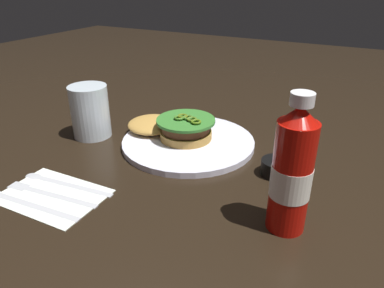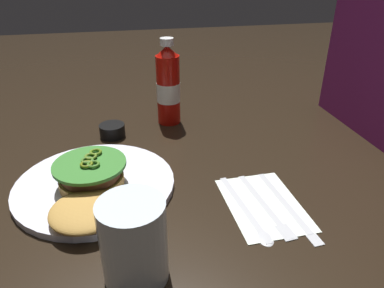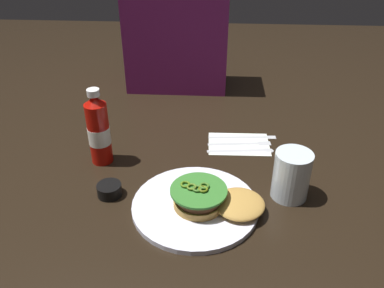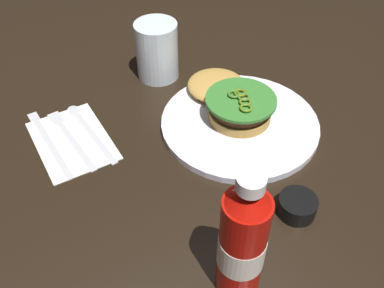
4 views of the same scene
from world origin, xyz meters
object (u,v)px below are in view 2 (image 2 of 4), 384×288
(ketchup_bottle, at_px, (168,87))
(fork_utensil, at_px, (269,209))
(condiment_cup, at_px, (112,130))
(water_glass, at_px, (134,242))
(butter_knife, at_px, (290,208))
(napkin, at_px, (263,204))
(dinner_plate, at_px, (95,185))
(burger_sandwich, at_px, (89,186))
(spoon_utensil, at_px, (251,216))

(ketchup_bottle, relative_size, fork_utensil, 1.14)
(condiment_cup, height_order, fork_utensil, condiment_cup)
(water_glass, xyz_separation_m, butter_knife, (-0.09, 0.27, -0.06))
(napkin, bearing_deg, condiment_cup, -141.88)
(napkin, distance_m, fork_utensil, 0.02)
(ketchup_bottle, bearing_deg, dinner_plate, -34.16)
(burger_sandwich, relative_size, napkin, 1.22)
(spoon_utensil, bearing_deg, water_glass, -67.23)
(dinner_plate, relative_size, ketchup_bottle, 1.38)
(water_glass, relative_size, condiment_cup, 2.03)
(ketchup_bottle, bearing_deg, butter_knife, 20.09)
(napkin, xyz_separation_m, butter_knife, (0.03, 0.04, 0.00))
(condiment_cup, relative_size, butter_knife, 0.29)
(dinner_plate, bearing_deg, water_glass, 15.20)
(water_glass, bearing_deg, ketchup_bottle, 166.33)
(water_glass, bearing_deg, condiment_cup, -176.58)
(dinner_plate, bearing_deg, fork_utensil, 65.64)
(water_glass, distance_m, fork_utensil, 0.25)
(napkin, height_order, fork_utensil, fork_utensil)
(fork_utensil, bearing_deg, napkin, -173.96)
(water_glass, relative_size, napkin, 0.68)
(burger_sandwich, distance_m, spoon_utensil, 0.28)
(dinner_plate, xyz_separation_m, napkin, (0.11, 0.29, -0.01))
(water_glass, height_order, fork_utensil, water_glass)
(burger_sandwich, xyz_separation_m, water_glass, (0.18, 0.07, 0.03))
(spoon_utensil, bearing_deg, fork_utensil, 107.94)
(water_glass, relative_size, fork_utensil, 0.65)
(dinner_plate, bearing_deg, ketchup_bottle, 145.84)
(ketchup_bottle, distance_m, spoon_utensil, 0.43)
(condiment_cup, height_order, napkin, condiment_cup)
(condiment_cup, distance_m, napkin, 0.41)
(burger_sandwich, xyz_separation_m, ketchup_bottle, (-0.31, 0.19, 0.06))
(water_glass, distance_m, condiment_cup, 0.44)
(burger_sandwich, distance_m, butter_knife, 0.35)
(ketchup_bottle, distance_m, fork_utensil, 0.42)
(napkin, distance_m, butter_knife, 0.05)
(dinner_plate, xyz_separation_m, butter_knife, (0.14, 0.33, -0.00))
(burger_sandwich, relative_size, condiment_cup, 3.63)
(ketchup_bottle, xyz_separation_m, water_glass, (0.49, -0.12, -0.04))
(dinner_plate, height_order, water_glass, water_glass)
(ketchup_bottle, bearing_deg, napkin, 16.00)
(dinner_plate, distance_m, condiment_cup, 0.21)
(water_glass, bearing_deg, burger_sandwich, -159.80)
(condiment_cup, xyz_separation_m, napkin, (0.32, 0.25, -0.01))
(condiment_cup, bearing_deg, dinner_plate, -9.44)
(dinner_plate, distance_m, water_glass, 0.24)
(napkin, relative_size, fork_utensil, 0.95)
(dinner_plate, bearing_deg, napkin, 68.63)
(water_glass, relative_size, butter_knife, 0.59)
(ketchup_bottle, bearing_deg, water_glass, -13.67)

